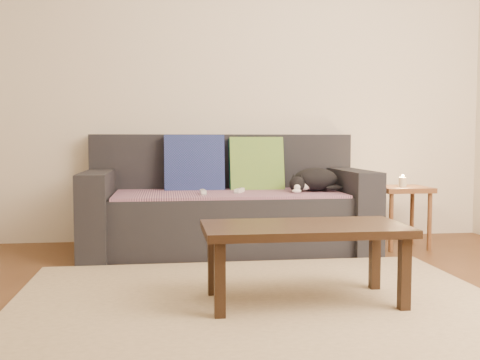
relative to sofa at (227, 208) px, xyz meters
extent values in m
plane|color=brown|center=(0.00, -1.57, -0.31)|extent=(4.50, 4.50, 0.00)
cube|color=beige|center=(0.00, 0.43, 0.99)|extent=(4.50, 0.04, 2.60)
cube|color=#232328|center=(0.00, -0.07, -0.10)|extent=(1.70, 0.78, 0.42)
cube|color=#232328|center=(0.00, 0.33, 0.34)|extent=(2.10, 0.18, 0.45)
cube|color=#232328|center=(-0.95, -0.07, -0.01)|extent=(0.20, 0.90, 0.60)
cube|color=#232328|center=(0.95, -0.07, -0.01)|extent=(0.20, 0.90, 0.60)
cube|color=#42284C|center=(0.00, -0.09, 0.12)|extent=(1.66, 0.74, 0.02)
cube|color=navy|center=(-0.24, 0.17, 0.32)|extent=(0.46, 0.17, 0.48)
cube|color=#0E5C40|center=(0.25, 0.17, 0.32)|extent=(0.43, 0.20, 0.44)
ellipsoid|color=black|center=(0.66, -0.10, 0.22)|extent=(0.36, 0.29, 0.18)
sphere|color=black|center=(0.50, -0.19, 0.19)|extent=(0.13, 0.13, 0.12)
sphere|color=white|center=(0.49, -0.23, 0.17)|extent=(0.05, 0.05, 0.05)
ellipsoid|color=black|center=(0.78, -0.20, 0.16)|extent=(0.14, 0.06, 0.04)
cube|color=white|center=(-0.20, -0.22, 0.15)|extent=(0.04, 0.15, 0.03)
cube|color=white|center=(0.08, -0.13, 0.15)|extent=(0.10, 0.15, 0.03)
cube|color=brown|center=(1.34, -0.13, 0.14)|extent=(0.38, 0.38, 0.04)
cylinder|color=brown|center=(1.19, -0.28, -0.09)|extent=(0.03, 0.03, 0.43)
cylinder|color=brown|center=(1.49, -0.28, -0.09)|extent=(0.03, 0.03, 0.43)
cylinder|color=brown|center=(1.19, 0.02, -0.09)|extent=(0.03, 0.03, 0.43)
cylinder|color=brown|center=(1.49, 0.02, -0.09)|extent=(0.03, 0.03, 0.43)
cylinder|color=beige|center=(1.34, -0.13, 0.20)|extent=(0.06, 0.06, 0.07)
sphere|color=#FFBF59|center=(1.34, -0.13, 0.24)|extent=(0.02, 0.02, 0.02)
cube|color=tan|center=(0.00, -1.42, -0.30)|extent=(2.50, 1.80, 0.01)
cube|color=black|center=(0.23, -1.49, 0.08)|extent=(1.01, 0.51, 0.04)
cube|color=black|center=(-0.22, -1.68, -0.13)|extent=(0.05, 0.05, 0.36)
cube|color=black|center=(0.67, -1.68, -0.13)|extent=(0.05, 0.05, 0.36)
cube|color=black|center=(-0.22, -1.30, -0.13)|extent=(0.05, 0.05, 0.36)
cube|color=black|center=(0.67, -1.30, -0.13)|extent=(0.05, 0.05, 0.36)
camera|label=1|loc=(-0.46, -4.21, 0.52)|focal=42.00mm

